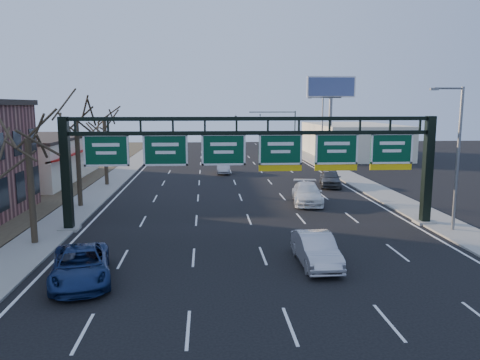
{
  "coord_description": "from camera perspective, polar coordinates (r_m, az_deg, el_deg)",
  "views": [
    {
      "loc": [
        -2.97,
        -21.68,
        7.88
      ],
      "look_at": [
        -0.81,
        7.52,
        3.2
      ],
      "focal_mm": 35.0,
      "sensor_mm": 36.0,
      "label": 1
    }
  ],
  "objects": [
    {
      "name": "building_right_distant",
      "position": [
        75.46,
        13.55,
        4.74
      ],
      "size": [
        12.0,
        20.0,
        5.0
      ],
      "primitive_type": "cube",
      "color": "beige",
      "rests_on": "ground"
    },
    {
      "name": "traffic_signal_mast",
      "position": [
        77.2,
        2.23,
        7.31
      ],
      "size": [
        10.16,
        0.54,
        7.0
      ],
      "color": "black",
      "rests_on": "ground"
    },
    {
      "name": "tree_gantry",
      "position": [
        28.44,
        -24.62,
        6.72
      ],
      "size": [
        3.6,
        3.6,
        8.48
      ],
      "color": "#32271C",
      "rests_on": "sidewalk_left"
    },
    {
      "name": "tree_far",
      "position": [
        47.7,
        -16.29,
        8.25
      ],
      "size": [
        3.6,
        3.6,
        8.86
      ],
      "color": "#32271C",
      "rests_on": "sidewalk_left"
    },
    {
      "name": "car_silver_distant",
      "position": [
        54.8,
        -2.01,
        1.55
      ],
      "size": [
        1.69,
        4.31,
        1.4
      ],
      "primitive_type": "imported",
      "rotation": [
        0.0,
        0.0,
        -0.05
      ],
      "color": "#9F9FA4",
      "rests_on": "ground"
    },
    {
      "name": "car_grey_far",
      "position": [
        46.72,
        10.94,
        0.24
      ],
      "size": [
        2.9,
        5.15,
        1.65
      ],
      "primitive_type": "imported",
      "rotation": [
        0.0,
        0.0,
        -0.2
      ],
      "color": "#414346",
      "rests_on": "ground"
    },
    {
      "name": "streetlight_near",
      "position": [
        31.82,
        24.87,
        3.2
      ],
      "size": [
        2.15,
        0.22,
        9.0
      ],
      "color": "slate",
      "rests_on": "sidewalk_right"
    },
    {
      "name": "car_silver_sedan",
      "position": [
        23.83,
        9.23,
        -8.36
      ],
      "size": [
        1.74,
        4.8,
        1.57
      ],
      "primitive_type": "imported",
      "rotation": [
        0.0,
        0.0,
        0.02
      ],
      "color": "#AEAEB3",
      "rests_on": "ground"
    },
    {
      "name": "billboard_right",
      "position": [
        69.05,
        11.03,
        9.9
      ],
      "size": [
        7.0,
        0.5,
        12.0
      ],
      "color": "slate",
      "rests_on": "ground"
    },
    {
      "name": "sidewalk_right",
      "position": [
        45.24,
        16.25,
        -1.24
      ],
      "size": [
        3.0,
        120.0,
        0.12
      ],
      "primitive_type": "cube",
      "color": "gray",
      "rests_on": "ground"
    },
    {
      "name": "car_blue_suv",
      "position": [
        22.56,
        -18.84,
        -9.82
      ],
      "size": [
        3.65,
        5.88,
        1.52
      ],
      "primitive_type": "imported",
      "rotation": [
        0.0,
        0.0,
        0.22
      ],
      "color": "navy",
      "rests_on": "ground"
    },
    {
      "name": "lane_markings",
      "position": [
        42.52,
        -0.15,
        -1.59
      ],
      "size": [
        21.6,
        120.0,
        0.01
      ],
      "primitive_type": "cube",
      "color": "white",
      "rests_on": "ground"
    },
    {
      "name": "ground",
      "position": [
        23.26,
        3.43,
        -10.74
      ],
      "size": [
        160.0,
        160.0,
        0.0
      ],
      "primitive_type": "plane",
      "color": "black",
      "rests_on": "ground"
    },
    {
      "name": "sign_gantry",
      "position": [
        30.02,
        1.79,
        2.86
      ],
      "size": [
        24.6,
        1.2,
        7.2
      ],
      "color": "black",
      "rests_on": "ground"
    },
    {
      "name": "streetlight_far",
      "position": [
        63.64,
        9.88,
        6.43
      ],
      "size": [
        2.15,
        0.22,
        9.0
      ],
      "color": "slate",
      "rests_on": "sidewalk_right"
    },
    {
      "name": "sidewalk_left",
      "position": [
        43.53,
        -17.21,
        -1.68
      ],
      "size": [
        3.0,
        120.0,
        0.12
      ],
      "primitive_type": "cube",
      "color": "gray",
      "rests_on": "ground"
    },
    {
      "name": "tree_mid",
      "position": [
        37.97,
        -19.45,
        8.53
      ],
      "size": [
        3.6,
        3.6,
        9.24
      ],
      "color": "#32271C",
      "rests_on": "sidewalk_left"
    },
    {
      "name": "cream_strip",
      "position": [
        54.23,
        -24.18,
        2.45
      ],
      "size": [
        10.9,
        18.4,
        4.7
      ],
      "color": "beige",
      "rests_on": "ground"
    },
    {
      "name": "car_white_wagon",
      "position": [
        38.37,
        8.19,
        -1.62
      ],
      "size": [
        3.0,
        5.86,
        1.63
      ],
      "primitive_type": "imported",
      "rotation": [
        0.0,
        0.0,
        -0.13
      ],
      "color": "white",
      "rests_on": "ground"
    }
  ]
}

